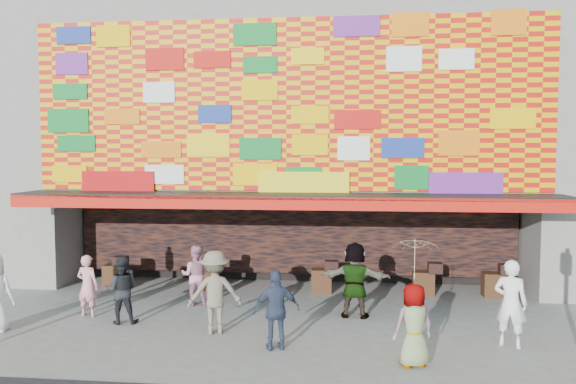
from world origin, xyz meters
name	(u,v)px	position (x,y,z in m)	size (l,w,h in m)	color
ground	(267,342)	(0.00, 0.00, 0.00)	(90.00, 90.00, 0.00)	slate
shop_building	(299,124)	(0.00, 8.18, 5.23)	(15.20, 9.40, 10.00)	gray
ped_b	(88,286)	(-4.85, 1.46, 0.80)	(0.58, 0.38, 1.59)	pink
ped_c	(122,290)	(-3.76, 1.00, 0.83)	(0.81, 0.63, 1.66)	black
ped_d	(215,292)	(-1.30, 0.50, 0.96)	(1.24, 0.71, 1.92)	#786A57
ped_e	(276,310)	(0.27, -0.45, 0.86)	(1.00, 0.42, 1.71)	#323D58
ped_f	(355,280)	(1.95, 2.10, 0.97)	(1.80, 0.57, 1.94)	gray
ped_g	(414,325)	(3.06, -1.09, 0.82)	(0.80, 0.52, 1.64)	gray
ped_h	(510,303)	(5.27, 0.29, 0.95)	(0.69, 0.45, 1.90)	white
ped_i	(195,275)	(-2.41, 2.85, 0.83)	(0.80, 0.63, 1.65)	#C9829C
parasol	(415,260)	(3.06, -1.09, 2.12)	(0.97, 0.99, 1.79)	#D3BB85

